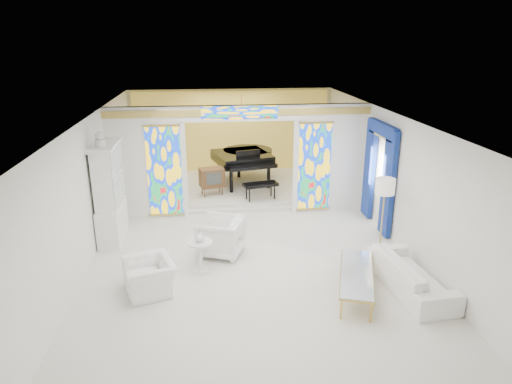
{
  "coord_description": "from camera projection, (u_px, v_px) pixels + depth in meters",
  "views": [
    {
      "loc": [
        -0.89,
        -9.92,
        4.66
      ],
      "look_at": [
        0.23,
        0.2,
        1.21
      ],
      "focal_mm": 32.0,
      "sensor_mm": 36.0,
      "label": 1
    }
  ],
  "objects": [
    {
      "name": "wall_front",
      "position": [
        299.0,
        354.0,
        4.8
      ],
      "size": [
        7.0,
        0.02,
        3.0
      ],
      "primitive_type": "cube",
      "color": "white",
      "rests_on": "floor"
    },
    {
      "name": "sofa",
      "position": [
        411.0,
        274.0,
        8.81
      ],
      "size": [
        1.05,
        2.27,
        0.64
      ],
      "primitive_type": "imported",
      "rotation": [
        0.0,
        0.0,
        1.66
      ],
      "color": "silver",
      "rests_on": "floor"
    },
    {
      "name": "chandelier",
      "position": [
        241.0,
        111.0,
        13.89
      ],
      "size": [
        0.48,
        0.48,
        0.3
      ],
      "primitive_type": "cylinder",
      "color": "#B79540",
      "rests_on": "ceiling"
    },
    {
      "name": "floor",
      "position": [
        247.0,
        243.0,
        10.93
      ],
      "size": [
        12.0,
        12.0,
        0.0
      ],
      "primitive_type": "plane",
      "color": "silver",
      "rests_on": "ground"
    },
    {
      "name": "vase",
      "position": [
        199.0,
        237.0,
        9.39
      ],
      "size": [
        0.24,
        0.24,
        0.21
      ],
      "primitive_type": "imported",
      "rotation": [
        0.0,
        0.0,
        0.25
      ],
      "color": "white",
      "rests_on": "side_table"
    },
    {
      "name": "stained_glass_left",
      "position": [
        164.0,
        171.0,
        12.08
      ],
      "size": [
        0.9,
        0.04,
        2.4
      ],
      "primitive_type": "cube",
      "color": "gold",
      "rests_on": "partition_wall"
    },
    {
      "name": "wall_back",
      "position": [
        231.0,
        132.0,
        16.09
      ],
      "size": [
        7.0,
        0.02,
        3.0
      ],
      "primitive_type": "cube",
      "color": "white",
      "rests_on": "floor"
    },
    {
      "name": "stained_glass_transom",
      "position": [
        240.0,
        113.0,
        11.8
      ],
      "size": [
        2.0,
        0.04,
        0.34
      ],
      "primitive_type": "cube",
      "color": "gold",
      "rests_on": "partition_wall"
    },
    {
      "name": "side_table",
      "position": [
        200.0,
        251.0,
        9.5
      ],
      "size": [
        0.61,
        0.61,
        0.67
      ],
      "rotation": [
        0.0,
        0.0,
        -0.15
      ],
      "color": "white",
      "rests_on": "floor"
    },
    {
      "name": "grand_piano",
      "position": [
        245.0,
        157.0,
        14.71
      ],
      "size": [
        2.19,
        3.36,
        1.23
      ],
      "rotation": [
        0.0,
        0.0,
        0.25
      ],
      "color": "black",
      "rests_on": "alcove_platform"
    },
    {
      "name": "china_cabinet",
      "position": [
        110.0,
        193.0,
        10.78
      ],
      "size": [
        0.56,
        1.46,
        2.72
      ],
      "color": "white",
      "rests_on": "floor"
    },
    {
      "name": "armchair_right",
      "position": [
        221.0,
        236.0,
        10.22
      ],
      "size": [
        1.21,
        1.19,
        0.86
      ],
      "primitive_type": "imported",
      "rotation": [
        0.0,
        0.0,
        -1.92
      ],
      "color": "white",
      "rests_on": "floor"
    },
    {
      "name": "wall_left",
      "position": [
        90.0,
        188.0,
        10.08
      ],
      "size": [
        0.02,
        12.0,
        3.0
      ],
      "primitive_type": "cube",
      "color": "white",
      "rests_on": "floor"
    },
    {
      "name": "armchair_left",
      "position": [
        150.0,
        276.0,
        8.74
      ],
      "size": [
        1.14,
        1.22,
        0.64
      ],
      "primitive_type": "imported",
      "rotation": [
        0.0,
        0.0,
        -1.24
      ],
      "color": "white",
      "rests_on": "floor"
    },
    {
      "name": "alcove_platform",
      "position": [
        236.0,
        187.0,
        14.76
      ],
      "size": [
        6.8,
        3.8,
        0.18
      ],
      "primitive_type": "cube",
      "color": "silver",
      "rests_on": "floor"
    },
    {
      "name": "floor_lamp",
      "position": [
        385.0,
        190.0,
        10.0
      ],
      "size": [
        0.52,
        0.52,
        1.75
      ],
      "rotation": [
        0.0,
        0.0,
        -0.27
      ],
      "color": "#B79540",
      "rests_on": "floor"
    },
    {
      "name": "coffee_table",
      "position": [
        357.0,
        274.0,
        8.65
      ],
      "size": [
        1.18,
        2.07,
        0.44
      ],
      "rotation": [
        0.0,
        0.0,
        -0.31
      ],
      "color": "silver",
      "rests_on": "floor"
    },
    {
      "name": "blue_drapes",
      "position": [
        379.0,
        167.0,
        11.43
      ],
      "size": [
        0.14,
        1.85,
        2.65
      ],
      "color": "navy",
      "rests_on": "wall_right"
    },
    {
      "name": "wall_right",
      "position": [
        394.0,
        178.0,
        10.81
      ],
      "size": [
        0.02,
        12.0,
        3.0
      ],
      "primitive_type": "cube",
      "color": "white",
      "rests_on": "floor"
    },
    {
      "name": "tv_console",
      "position": [
        212.0,
        178.0,
        13.59
      ],
      "size": [
        0.79,
        0.62,
        0.81
      ],
      "rotation": [
        0.0,
        0.0,
        0.24
      ],
      "color": "brown",
      "rests_on": "alcove_platform"
    },
    {
      "name": "partition_wall",
      "position": [
        240.0,
        155.0,
        12.27
      ],
      "size": [
        7.0,
        0.22,
        3.0
      ],
      "color": "white",
      "rests_on": "floor"
    },
    {
      "name": "ceiling",
      "position": [
        247.0,
        118.0,
        9.96
      ],
      "size": [
        7.0,
        12.0,
        0.02
      ],
      "primitive_type": "cube",
      "color": "white",
      "rests_on": "wall_back"
    },
    {
      "name": "stained_glass_right",
      "position": [
        314.0,
        167.0,
        12.5
      ],
      "size": [
        0.9,
        0.04,
        2.4
      ],
      "primitive_type": "cube",
      "color": "gold",
      "rests_on": "partition_wall"
    },
    {
      "name": "gold_curtain_back",
      "position": [
        232.0,
        133.0,
        15.98
      ],
      "size": [
        6.7,
        0.1,
        2.9
      ],
      "primitive_type": "cube",
      "color": "#EBD451",
      "rests_on": "wall_back"
    }
  ]
}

